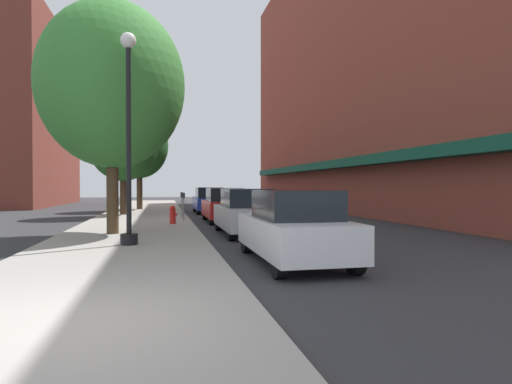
# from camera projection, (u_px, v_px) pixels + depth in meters

# --- Properties ---
(ground_plane) EXTENTS (90.00, 90.00, 0.00)m
(ground_plane) POSITION_uv_depth(u_px,v_px,m) (217.00, 218.00, 23.53)
(ground_plane) COLOR #2D2D30
(sidewalk_slab) EXTENTS (4.80, 50.00, 0.12)m
(sidewalk_slab) POSITION_uv_depth(u_px,v_px,m) (143.00, 217.00, 23.65)
(sidewalk_slab) COLOR gray
(sidewalk_slab) RESTS_ON ground
(building_right_brick) EXTENTS (6.80, 40.00, 20.89)m
(building_right_brick) POSITION_uv_depth(u_px,v_px,m) (368.00, 61.00, 29.64)
(building_right_brick) COLOR brown
(building_right_brick) RESTS_ON ground
(building_far_background) EXTENTS (6.80, 18.00, 16.41)m
(building_far_background) POSITION_uv_depth(u_px,v_px,m) (25.00, 115.00, 38.75)
(building_far_background) COLOR brown
(building_far_background) RESTS_ON ground
(lamppost) EXTENTS (0.48, 0.48, 5.90)m
(lamppost) POSITION_uv_depth(u_px,v_px,m) (129.00, 134.00, 11.93)
(lamppost) COLOR black
(lamppost) RESTS_ON sidewalk_slab
(fire_hydrant) EXTENTS (0.33, 0.26, 0.79)m
(fire_hydrant) POSITION_uv_depth(u_px,v_px,m) (173.00, 214.00, 18.55)
(fire_hydrant) COLOR red
(fire_hydrant) RESTS_ON sidewalk_slab
(parking_meter_near) EXTENTS (0.14, 0.09, 1.31)m
(parking_meter_near) POSITION_uv_depth(u_px,v_px,m) (182.00, 201.00, 22.19)
(parking_meter_near) COLOR slate
(parking_meter_near) RESTS_ON sidewalk_slab
(parking_meter_far) EXTENTS (0.14, 0.09, 1.31)m
(parking_meter_far) POSITION_uv_depth(u_px,v_px,m) (184.00, 203.00, 20.32)
(parking_meter_far) COLOR slate
(parking_meter_far) RESTS_ON sidewalk_slab
(tree_near) EXTENTS (3.99, 3.99, 6.76)m
(tree_near) POSITION_uv_depth(u_px,v_px,m) (139.00, 146.00, 30.01)
(tree_near) COLOR #4C3823
(tree_near) RESTS_ON sidewalk_slab
(tree_mid) EXTENTS (4.02, 4.02, 6.54)m
(tree_mid) POSITION_uv_depth(u_px,v_px,m) (123.00, 141.00, 24.49)
(tree_mid) COLOR #422D1E
(tree_mid) RESTS_ON sidewalk_slab
(tree_far) EXTENTS (4.93, 4.93, 7.93)m
(tree_far) POSITION_uv_depth(u_px,v_px,m) (112.00, 85.00, 14.67)
(tree_far) COLOR #4C3823
(tree_far) RESTS_ON sidewalk_slab
(car_white) EXTENTS (1.80, 4.30, 1.66)m
(car_white) POSITION_uv_depth(u_px,v_px,m) (294.00, 228.00, 9.81)
(car_white) COLOR black
(car_white) RESTS_ON ground
(car_silver) EXTENTS (1.80, 4.30, 1.66)m
(car_silver) POSITION_uv_depth(u_px,v_px,m) (246.00, 212.00, 15.41)
(car_silver) COLOR black
(car_silver) RESTS_ON ground
(car_red) EXTENTS (1.80, 4.30, 1.66)m
(car_red) POSITION_uv_depth(u_px,v_px,m) (224.00, 205.00, 20.88)
(car_red) COLOR black
(car_red) RESTS_ON ground
(car_blue) EXTENTS (1.80, 4.30, 1.66)m
(car_blue) POSITION_uv_depth(u_px,v_px,m) (209.00, 200.00, 27.72)
(car_blue) COLOR black
(car_blue) RESTS_ON ground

